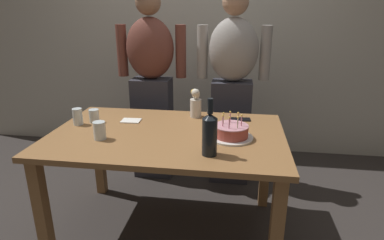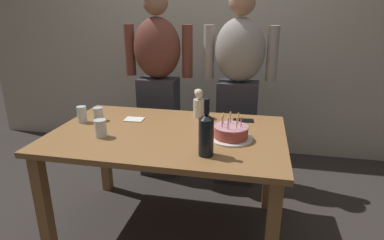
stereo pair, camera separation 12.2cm
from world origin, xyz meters
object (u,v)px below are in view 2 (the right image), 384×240
(person_man_bearded, at_px, (158,83))
(water_glass_near, at_px, (101,128))
(wine_bottle, at_px, (206,134))
(person_woman_cardigan, at_px, (238,87))
(birthday_cake, at_px, (231,133))
(cell_phone, at_px, (243,120))
(water_glass_far, at_px, (98,114))
(water_glass_side, at_px, (82,114))
(flower_vase, at_px, (199,103))
(napkin_stack, at_px, (134,119))

(person_man_bearded, bearing_deg, water_glass_near, 85.86)
(wine_bottle, xyz_separation_m, person_woman_cardigan, (0.09, 1.10, 0.01))
(birthday_cake, distance_m, person_woman_cardigan, 0.84)
(water_glass_near, relative_size, cell_phone, 0.78)
(water_glass_far, distance_m, person_man_bearded, 0.72)
(birthday_cake, xyz_separation_m, person_woman_cardigan, (-0.02, 0.84, 0.09))
(water_glass_side, relative_size, flower_vase, 0.54)
(birthday_cake, bearing_deg, wine_bottle, -113.42)
(cell_phone, distance_m, person_woman_cardigan, 0.50)
(person_man_bearded, bearing_deg, water_glass_far, 70.79)
(water_glass_far, height_order, flower_vase, flower_vase)
(water_glass_near, distance_m, flower_vase, 0.73)
(water_glass_far, distance_m, cell_phone, 1.04)
(water_glass_far, relative_size, napkin_stack, 0.71)
(birthday_cake, height_order, person_woman_cardigan, person_woman_cardigan)
(birthday_cake, xyz_separation_m, water_glass_near, (-0.80, -0.13, 0.02))
(wine_bottle, xyz_separation_m, napkin_stack, (-0.60, 0.47, -0.12))
(cell_phone, height_order, napkin_stack, same)
(cell_phone, distance_m, napkin_stack, 0.78)
(water_glass_far, bearing_deg, birthday_cake, -9.45)
(birthday_cake, xyz_separation_m, water_glass_far, (-0.96, 0.16, 0.01))
(napkin_stack, height_order, person_woman_cardigan, person_woman_cardigan)
(birthday_cake, distance_m, cell_phone, 0.36)
(napkin_stack, bearing_deg, person_woman_cardigan, 41.81)
(water_glass_side, xyz_separation_m, cell_phone, (1.11, 0.26, -0.05))
(water_glass_side, height_order, cell_phone, water_glass_side)
(birthday_cake, height_order, water_glass_side, birthday_cake)
(napkin_stack, bearing_deg, flower_vase, 20.72)
(napkin_stack, bearing_deg, water_glass_far, -167.00)
(water_glass_near, height_order, cell_phone, water_glass_near)
(person_woman_cardigan, bearing_deg, cell_phone, 99.11)
(birthday_cake, height_order, napkin_stack, birthday_cake)
(water_glass_side, bearing_deg, cell_phone, 13.15)
(water_glass_far, relative_size, water_glass_side, 0.82)
(cell_phone, distance_m, flower_vase, 0.35)
(water_glass_side, xyz_separation_m, wine_bottle, (0.94, -0.36, 0.07))
(flower_vase, bearing_deg, wine_bottle, -75.81)
(water_glass_near, distance_m, wine_bottle, 0.70)
(birthday_cake, bearing_deg, napkin_stack, 163.10)
(cell_phone, bearing_deg, birthday_cake, -103.50)
(birthday_cake, relative_size, person_woman_cardigan, 0.16)
(cell_phone, xyz_separation_m, napkin_stack, (-0.77, -0.14, 0.00))
(person_man_bearded, xyz_separation_m, person_woman_cardigan, (0.71, 0.00, 0.00))
(water_glass_side, distance_m, cell_phone, 1.14)
(napkin_stack, bearing_deg, wine_bottle, -38.17)
(cell_phone, bearing_deg, napkin_stack, -174.20)
(birthday_cake, relative_size, person_man_bearded, 0.16)
(cell_phone, relative_size, person_man_bearded, 0.09)
(water_glass_far, xyz_separation_m, water_glass_side, (-0.09, -0.06, 0.01))
(person_man_bearded, bearing_deg, wine_bottle, 119.29)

